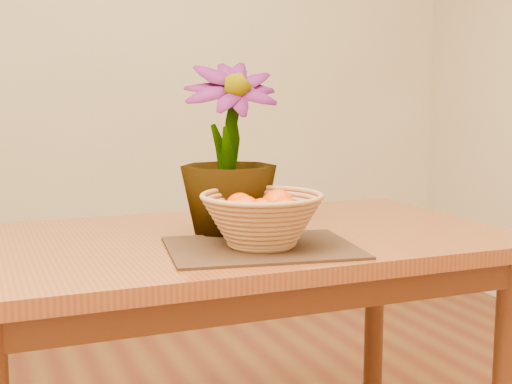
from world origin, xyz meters
name	(u,v)px	position (x,y,z in m)	size (l,w,h in m)	color
wall_back	(99,44)	(0.00, 2.25, 1.35)	(4.00, 0.02, 2.70)	beige
table	(237,267)	(0.00, 0.30, 0.66)	(1.40, 0.80, 0.75)	brown
placemat	(262,248)	(-0.01, 0.12, 0.75)	(0.44, 0.33, 0.01)	#3A2515
wicker_basket	(262,222)	(-0.01, 0.12, 0.82)	(0.29, 0.29, 0.12)	#B17B49
orange_pile	(262,210)	(-0.01, 0.12, 0.84)	(0.19, 0.19, 0.08)	#E74203
potted_plant	(229,149)	(-0.01, 0.32, 0.97)	(0.25, 0.25, 0.45)	#1D4B15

